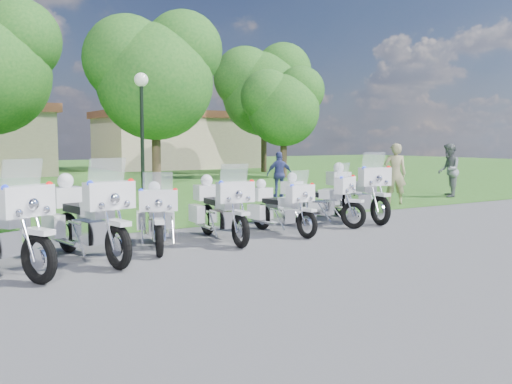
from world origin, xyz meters
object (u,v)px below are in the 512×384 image
lamp_post (142,105)px  bystander_a (395,174)px  motorcycle_1 (87,217)px  motorcycle_6 (355,191)px  bystander_b (449,170)px  motorcycle_3 (220,208)px  motorcycle_4 (280,206)px  motorcycle_5 (317,199)px  bystander_c (280,175)px  motorcycle_2 (156,215)px

lamp_post → bystander_a: lamp_post is taller
motorcycle_1 → motorcycle_6: 7.35m
bystander_b → lamp_post: bearing=-61.9°
motorcycle_3 → motorcycle_4: size_ratio=1.13×
bystander_b → motorcycle_3: bearing=-24.4°
motorcycle_5 → motorcycle_6: bearing=166.5°
bystander_a → bystander_b: size_ratio=1.01×
motorcycle_4 → motorcycle_1: bearing=0.7°
motorcycle_4 → motorcycle_5: 1.51m
bystander_c → motorcycle_3: bearing=64.2°
bystander_b → bystander_c: size_ratio=1.18×
motorcycle_5 → bystander_c: (3.02, 6.08, 0.18)m
motorcycle_4 → bystander_a: bystander_a is taller
motorcycle_2 → bystander_b: bystander_b is taller
motorcycle_1 → motorcycle_6: bearing=180.0°
motorcycle_1 → bystander_a: (10.69, 3.30, 0.23)m
motorcycle_4 → motorcycle_6: 2.97m
motorcycle_1 → motorcycle_4: 4.40m
lamp_post → motorcycle_6: bearing=-62.3°
motorcycle_6 → motorcycle_1: bearing=18.4°
motorcycle_2 → bystander_c: bearing=-118.7°
motorcycle_6 → bystander_b: bystander_b is taller
motorcycle_1 → motorcycle_3: size_ratio=1.10×
lamp_post → motorcycle_1: bearing=-117.0°
motorcycle_6 → bystander_a: bearing=-141.5°
motorcycle_5 → lamp_post: 7.34m
lamp_post → bystander_a: size_ratio=2.15×
bystander_a → bystander_c: size_ratio=1.19×
motorcycle_4 → motorcycle_2: bearing=-2.9°
bystander_c → motorcycle_6: bearing=90.9°
bystander_c → bystander_a: bearing=132.2°
motorcycle_3 → motorcycle_4: motorcycle_3 is taller
motorcycle_1 → lamp_post: 8.92m
motorcycle_1 → bystander_c: bearing=-151.3°
bystander_a → bystander_c: (-1.87, 3.81, -0.15)m
motorcycle_1 → motorcycle_2: size_ratio=1.23×
motorcycle_3 → motorcycle_5: size_ratio=1.12×
lamp_post → bystander_b: size_ratio=2.17×
motorcycle_1 → motorcycle_4: bearing=176.9°
motorcycle_1 → bystander_c: size_ratio=1.60×
motorcycle_3 → motorcycle_5: bearing=-163.7°
motorcycle_2 → lamp_post: size_ratio=0.51×
motorcycle_2 → motorcycle_5: size_ratio=1.00×
motorcycle_6 → motorcycle_5: bearing=18.6°
motorcycle_4 → bystander_b: (9.64, 3.40, 0.37)m
motorcycle_5 → motorcycle_3: bearing=-12.8°
bystander_c → motorcycle_2: bearing=58.5°
lamp_post → motorcycle_4: bearing=-86.2°
bystander_b → bystander_c: (-5.19, 3.17, -0.15)m
lamp_post → bystander_b: bearing=-20.2°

